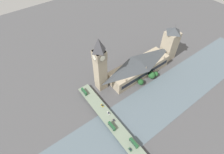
{
  "coord_description": "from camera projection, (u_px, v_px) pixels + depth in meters",
  "views": [
    {
      "loc": [
        -95.84,
        121.03,
        178.05
      ],
      "look_at": [
        20.41,
        34.22,
        16.4
      ],
      "focal_mm": 28.0,
      "sensor_mm": 36.0,
      "label": 1
    }
  ],
  "objects": [
    {
      "name": "car_northbound_lead",
      "position": [
        114.0,
        120.0,
        189.53
      ],
      "size": [
        3.87,
        1.76,
        1.39
      ],
      "color": "slate",
      "rests_on": "road_bridge"
    },
    {
      "name": "car_southbound_lead",
      "position": [
        102.0,
        106.0,
        202.09
      ],
      "size": [
        4.12,
        1.77,
        1.44
      ],
      "color": "gold",
      "rests_on": "road_bridge"
    },
    {
      "name": "car_northbound_tail",
      "position": [
        130.0,
        150.0,
        168.73
      ],
      "size": [
        3.99,
        1.85,
        1.4
      ],
      "color": "#2D5638",
      "rests_on": "road_bridge"
    },
    {
      "name": "ground_plane",
      "position": [
        142.0,
        83.0,
        232.17
      ],
      "size": [
        600.0,
        600.0,
        0.0
      ],
      "primitive_type": "plane",
      "color": "#4C4C4F"
    },
    {
      "name": "clock_tower",
      "position": [
        100.0,
        64.0,
        198.22
      ],
      "size": [
        13.3,
        13.3,
        75.57
      ],
      "color": "tan",
      "rests_on": "ground_plane"
    },
    {
      "name": "tree_embankment_mid",
      "position": [
        152.0,
        75.0,
        232.46
      ],
      "size": [
        9.51,
        9.51,
        11.44
      ],
      "color": "brown",
      "rests_on": "ground_plane"
    },
    {
      "name": "double_decker_bus_rear",
      "position": [
        84.0,
        92.0,
        213.28
      ],
      "size": [
        10.99,
        2.46,
        4.69
      ],
      "color": "#235B33",
      "rests_on": "road_bridge"
    },
    {
      "name": "tree_embankment_near",
      "position": [
        156.0,
        74.0,
        236.44
      ],
      "size": [
        6.75,
        6.75,
        8.24
      ],
      "color": "brown",
      "rests_on": "ground_plane"
    },
    {
      "name": "double_decker_bus_mid",
      "position": [
        134.0,
        143.0,
        171.26
      ],
      "size": [
        11.44,
        2.65,
        4.62
      ],
      "color": "#235B33",
      "rests_on": "road_bridge"
    },
    {
      "name": "double_decker_bus_lead",
      "position": [
        112.0,
        126.0,
        182.93
      ],
      "size": [
        10.76,
        2.64,
        4.89
      ],
      "color": "#235B33",
      "rests_on": "road_bridge"
    },
    {
      "name": "river_water",
      "position": [
        161.0,
        100.0,
        213.99
      ],
      "size": [
        55.49,
        360.0,
        0.3
      ],
      "primitive_type": "cube",
      "color": "slate",
      "rests_on": "ground_plane"
    },
    {
      "name": "victoria_tower",
      "position": [
        170.0,
        43.0,
        247.36
      ],
      "size": [
        17.64,
        17.64,
        55.75
      ],
      "color": "tan",
      "rests_on": "ground_plane"
    },
    {
      "name": "car_northbound_mid",
      "position": [
        109.0,
        113.0,
        195.45
      ],
      "size": [
        4.51,
        1.79,
        1.33
      ],
      "color": "silver",
      "rests_on": "road_bridge"
    },
    {
      "name": "road_bridge",
      "position": [
        118.0,
        129.0,
        184.27
      ],
      "size": [
        142.99,
        14.11,
        4.84
      ],
      "color": "#5D6A59",
      "rests_on": "ground_plane"
    },
    {
      "name": "parliament_hall",
      "position": [
        139.0,
        67.0,
        234.83
      ],
      "size": [
        25.91,
        88.48,
        24.21
      ],
      "color": "tan",
      "rests_on": "ground_plane"
    },
    {
      "name": "tree_embankment_far",
      "position": [
        141.0,
        82.0,
        225.81
      ],
      "size": [
        7.85,
        7.85,
        9.69
      ],
      "color": "brown",
      "rests_on": "ground_plane"
    }
  ]
}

